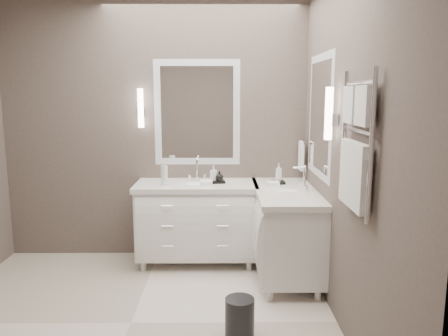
{
  "coord_description": "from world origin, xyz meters",
  "views": [
    {
      "loc": [
        0.7,
        -3.13,
        1.76
      ],
      "look_at": [
        0.73,
        0.7,
        1.1
      ],
      "focal_mm": 35.0,
      "sensor_mm": 36.0,
      "label": 1
    }
  ],
  "objects_px": {
    "vanity_back": "(197,218)",
    "towel_ladder": "(355,151)",
    "vanity_right": "(286,227)",
    "waste_bin": "(240,318)"
  },
  "relations": [
    {
      "from": "vanity_back",
      "to": "towel_ladder",
      "type": "xyz_separation_m",
      "value": [
        1.1,
        -1.63,
        0.91
      ]
    },
    {
      "from": "vanity_right",
      "to": "waste_bin",
      "type": "bearing_deg",
      "value": -113.95
    },
    {
      "from": "waste_bin",
      "to": "vanity_right",
      "type": "bearing_deg",
      "value": 66.05
    },
    {
      "from": "vanity_right",
      "to": "towel_ladder",
      "type": "bearing_deg",
      "value": -80.16
    },
    {
      "from": "vanity_back",
      "to": "vanity_right",
      "type": "relative_size",
      "value": 1.0
    },
    {
      "from": "vanity_right",
      "to": "towel_ladder",
      "type": "distance_m",
      "value": 1.6
    },
    {
      "from": "vanity_right",
      "to": "waste_bin",
      "type": "relative_size",
      "value": 4.14
    },
    {
      "from": "vanity_right",
      "to": "towel_ladder",
      "type": "height_order",
      "value": "towel_ladder"
    },
    {
      "from": "vanity_right",
      "to": "towel_ladder",
      "type": "xyz_separation_m",
      "value": [
        0.23,
        -1.3,
        0.91
      ]
    },
    {
      "from": "vanity_back",
      "to": "vanity_right",
      "type": "distance_m",
      "value": 0.93
    }
  ]
}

